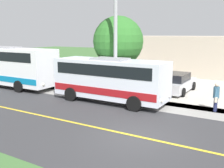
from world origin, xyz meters
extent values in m
plane|color=#3D6633|center=(0.00, 0.00, 0.00)|extent=(120.00, 120.00, 0.00)
cube|color=#333335|center=(0.00, 0.00, 0.00)|extent=(8.00, 100.00, 0.01)
cube|color=gray|center=(-5.20, 0.00, 0.00)|extent=(2.40, 100.00, 0.01)
cube|color=gold|center=(0.00, 0.00, 0.01)|extent=(0.16, 100.00, 0.00)
cube|color=silver|center=(-4.48, -4.11, 1.54)|extent=(2.37, 7.45, 2.38)
cube|color=maroon|center=(-4.48, -4.11, 0.90)|extent=(2.41, 7.30, 0.44)
cube|color=black|center=(-4.48, -4.11, 2.18)|extent=(2.41, 6.70, 0.70)
cube|color=gray|center=(-4.48, -4.11, 2.79)|extent=(1.42, 2.23, 0.12)
cylinder|color=black|center=(-5.67, -1.80, 0.45)|extent=(0.25, 0.90, 0.90)
cylinder|color=black|center=(-3.30, -1.80, 0.45)|extent=(0.25, 0.90, 0.90)
cylinder|color=black|center=(-5.67, -6.42, 0.45)|extent=(0.25, 0.90, 0.90)
cylinder|color=black|center=(-3.30, -6.42, 0.45)|extent=(0.25, 0.90, 0.90)
sphere|color=#F2EACC|center=(-5.13, -0.37, 0.70)|extent=(0.20, 0.20, 0.20)
sphere|color=#F2EACC|center=(-3.83, -0.37, 0.70)|extent=(0.20, 0.20, 0.20)
cube|color=white|center=(-4.51, -14.71, 1.77)|extent=(2.43, 10.47, 2.84)
cube|color=#0C72A5|center=(-4.51, -14.71, 0.90)|extent=(2.47, 10.26, 0.44)
cube|color=black|center=(-4.51, -14.71, 2.64)|extent=(2.47, 9.42, 0.70)
cube|color=gray|center=(-4.51, -14.71, 3.25)|extent=(1.46, 3.14, 0.12)
cylinder|color=black|center=(-5.73, -11.47, 0.45)|extent=(0.25, 0.90, 0.90)
cylinder|color=black|center=(-3.30, -11.47, 0.45)|extent=(0.25, 0.90, 0.90)
sphere|color=#F2EACC|center=(-5.18, -9.46, 0.70)|extent=(0.20, 0.20, 0.20)
sphere|color=#F2EACC|center=(-3.85, -9.46, 0.70)|extent=(0.20, 0.20, 0.20)
cylinder|color=#1E2347|center=(-5.77, 2.18, 0.40)|extent=(0.18, 0.18, 0.80)
cylinder|color=#1E2347|center=(-5.57, 2.18, 0.40)|extent=(0.18, 0.18, 0.80)
cylinder|color=#335972|center=(-5.67, 2.18, 1.11)|extent=(0.34, 0.34, 0.63)
sphere|color=beige|center=(-5.67, 2.18, 1.54)|extent=(0.22, 0.22, 0.22)
cylinder|color=#335972|center=(-5.85, 2.18, 1.15)|extent=(0.27, 0.10, 0.57)
cube|color=beige|center=(-5.93, 2.23, 0.74)|extent=(0.20, 0.12, 0.28)
cylinder|color=#335972|center=(-5.48, 2.18, 1.15)|extent=(0.27, 0.10, 0.57)
cube|color=beige|center=(-5.41, 2.23, 0.74)|extent=(0.20, 0.12, 0.28)
cylinder|color=#9E9EA3|center=(-5.00, -4.02, 4.16)|extent=(0.24, 0.24, 8.33)
cube|color=silver|center=(-9.58, -1.25, 0.53)|extent=(4.44, 1.89, 0.70)
cube|color=black|center=(-9.38, -1.25, 1.17)|extent=(2.45, 1.58, 0.57)
cylinder|color=black|center=(-10.96, -2.12, 0.32)|extent=(0.64, 0.23, 0.64)
cylinder|color=black|center=(-10.92, -0.32, 0.32)|extent=(0.64, 0.23, 0.64)
cylinder|color=black|center=(-8.23, -2.18, 0.32)|extent=(0.64, 0.23, 0.64)
cylinder|color=black|center=(-8.20, -0.38, 0.32)|extent=(0.64, 0.23, 0.64)
cylinder|color=#4C3826|center=(-7.40, -5.16, 1.20)|extent=(0.36, 0.36, 2.40)
sphere|color=#2D6B28|center=(-7.40, -5.16, 3.80)|extent=(3.74, 3.74, 3.74)
camera|label=1|loc=(9.67, 4.41, 4.35)|focal=41.76mm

